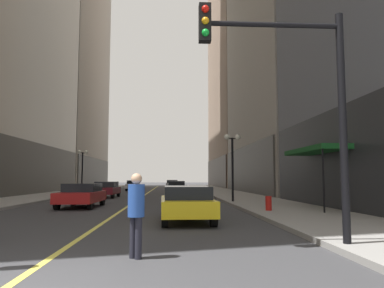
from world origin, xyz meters
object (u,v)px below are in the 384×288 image
(pedestrian_in_blue_hoodie, at_px, (136,208))
(fire_hydrant_right, at_px, (269,205))
(car_red, at_px, (82,194))
(car_black, at_px, (177,187))
(car_maroon, at_px, (106,189))
(street_lamp_left_far, at_px, (82,162))
(street_lamp_right_mid, at_px, (232,152))
(car_silver, at_px, (172,184))
(car_white, at_px, (133,185))
(traffic_light_near_right, at_px, (297,86))
(car_yellow, at_px, (186,202))

(pedestrian_in_blue_hoodie, relative_size, fire_hydrant_right, 2.14)
(car_red, relative_size, car_black, 1.07)
(car_maroon, bearing_deg, car_black, 48.65)
(car_black, bearing_deg, street_lamp_left_far, -178.23)
(car_maroon, relative_size, street_lamp_left_far, 0.92)
(car_red, distance_m, car_black, 18.06)
(car_black, height_order, street_lamp_right_mid, street_lamp_right_mid)
(pedestrian_in_blue_hoodie, xyz_separation_m, street_lamp_left_far, (-8.13, 30.30, 2.26))
(car_silver, xyz_separation_m, fire_hydrant_right, (4.12, -41.33, -0.32))
(car_white, xyz_separation_m, street_lamp_right_mid, (8.72, -25.20, 2.54))
(car_silver, distance_m, fire_hydrant_right, 41.53)
(pedestrian_in_blue_hoodie, xyz_separation_m, traffic_light_near_right, (3.62, 0.58, 2.74))
(car_black, distance_m, car_silver, 19.89)
(car_red, distance_m, fire_hydrant_right, 10.29)
(car_red, relative_size, car_white, 1.08)
(car_silver, distance_m, street_lamp_right_mid, 34.86)
(pedestrian_in_blue_hoodie, height_order, street_lamp_right_mid, street_lamp_right_mid)
(car_red, height_order, street_lamp_left_far, street_lamp_left_far)
(car_yellow, height_order, car_red, same)
(car_maroon, distance_m, street_lamp_left_far, 7.80)
(car_maroon, height_order, pedestrian_in_blue_hoodie, pedestrian_in_blue_hoodie)
(car_red, height_order, fire_hydrant_right, car_red)
(car_maroon, height_order, fire_hydrant_right, car_maroon)
(car_yellow, relative_size, pedestrian_in_blue_hoodie, 2.65)
(street_lamp_right_mid, relative_size, fire_hydrant_right, 5.54)
(car_yellow, xyz_separation_m, fire_hydrant_right, (3.87, 2.91, -0.32))
(car_maroon, relative_size, street_lamp_right_mid, 0.92)
(traffic_light_near_right, distance_m, street_lamp_right_mid, 15.37)
(car_red, relative_size, pedestrian_in_blue_hoodie, 2.64)
(car_red, relative_size, car_maroon, 1.11)
(traffic_light_near_right, bearing_deg, car_maroon, 109.50)
(car_black, xyz_separation_m, fire_hydrant_right, (3.82, -21.44, -0.32))
(car_yellow, height_order, street_lamp_right_mid, street_lamp_right_mid)
(fire_hydrant_right, bearing_deg, street_lamp_left_far, 122.17)
(pedestrian_in_blue_hoodie, distance_m, street_lamp_left_far, 31.45)
(car_white, xyz_separation_m, street_lamp_left_far, (-4.08, -10.81, 2.54))
(car_maroon, relative_size, car_silver, 0.95)
(car_red, bearing_deg, car_silver, 81.94)
(car_silver, height_order, traffic_light_near_right, traffic_light_near_right)
(car_red, distance_m, traffic_light_near_right, 15.32)
(car_maroon, relative_size, car_black, 0.97)
(car_black, xyz_separation_m, street_lamp_left_far, (-9.48, -0.29, 2.54))
(car_red, distance_m, car_maroon, 10.43)
(traffic_light_near_right, bearing_deg, fire_hydrant_right, 79.75)
(pedestrian_in_blue_hoodie, distance_m, street_lamp_right_mid, 16.73)
(car_black, height_order, pedestrian_in_blue_hoodie, pedestrian_in_blue_hoodie)
(car_red, height_order, street_lamp_right_mid, street_lamp_right_mid)
(fire_hydrant_right, bearing_deg, car_black, 100.10)
(car_white, bearing_deg, car_yellow, -81.28)
(car_maroon, xyz_separation_m, car_white, (0.55, 17.28, 0.00))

